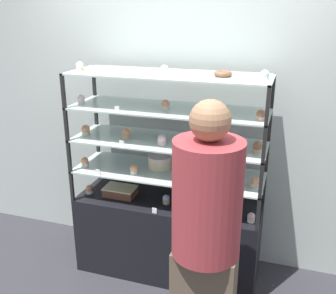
{
  "coord_description": "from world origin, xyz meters",
  "views": [
    {
      "loc": [
        0.87,
        -2.67,
        2.12
      ],
      "look_at": [
        0.0,
        0.0,
        1.11
      ],
      "focal_mm": 42.0,
      "sensor_mm": 36.0,
      "label": 1
    }
  ],
  "objects": [
    {
      "name": "donut_glazed",
      "position": [
        0.39,
        -0.0,
        1.69
      ],
      "size": [
        0.12,
        0.12,
        0.04
      ],
      "color": "brown",
      "rests_on": "display_riser_top"
    },
    {
      "name": "display_riser_upper",
      "position": [
        0.0,
        0.0,
        1.4
      ],
      "size": [
        1.47,
        0.49,
        0.25
      ],
      "color": "black",
      "rests_on": "display_riser_middle"
    },
    {
      "name": "cupcake_17",
      "position": [
        0.68,
        -0.06,
        1.7
      ],
      "size": [
        0.06,
        0.06,
        0.07
      ],
      "color": "beige",
      "rests_on": "display_riser_top"
    },
    {
      "name": "price_tag_2",
      "position": [
        -0.28,
        -0.23,
        1.19
      ],
      "size": [
        0.04,
        0.0,
        0.04
      ],
      "color": "white",
      "rests_on": "display_riser_middle"
    },
    {
      "name": "cupcake_12",
      "position": [
        -0.67,
        -0.08,
        1.45
      ],
      "size": [
        0.06,
        0.06,
        0.07
      ],
      "color": "beige",
      "rests_on": "display_riser_upper"
    },
    {
      "name": "cupcake_11",
      "position": [
        0.67,
        -0.05,
        1.2
      ],
      "size": [
        0.07,
        0.07,
        0.08
      ],
      "color": "#CCB28C",
      "rests_on": "display_riser_middle"
    },
    {
      "name": "cupcake_7",
      "position": [
        -0.66,
        -0.06,
        1.2
      ],
      "size": [
        0.07,
        0.07,
        0.08
      ],
      "color": "beige",
      "rests_on": "display_riser_middle"
    },
    {
      "name": "cupcake_6",
      "position": [
        0.67,
        -0.07,
        0.95
      ],
      "size": [
        0.06,
        0.06,
        0.08
      ],
      "color": "beige",
      "rests_on": "display_riser_lower"
    },
    {
      "name": "layer_cake_centerpiece",
      "position": [
        -0.09,
        0.06,
        0.96
      ],
      "size": [
        0.19,
        0.19,
        0.1
      ],
      "color": "beige",
      "rests_on": "display_riser_lower"
    },
    {
      "name": "cupcake_16",
      "position": [
        -0.01,
        -0.04,
        1.7
      ],
      "size": [
        0.06,
        0.06,
        0.07
      ],
      "color": "white",
      "rests_on": "display_riser_top"
    },
    {
      "name": "cupcake_1",
      "position": [
        0.0,
        -0.05,
        0.69
      ],
      "size": [
        0.06,
        0.06,
        0.07
      ],
      "color": "#CCB28C",
      "rests_on": "display_base"
    },
    {
      "name": "cupcake_8",
      "position": [
        -0.32,
        -0.04,
        1.2
      ],
      "size": [
        0.07,
        0.07,
        0.08
      ],
      "color": "#CCB28C",
      "rests_on": "display_riser_middle"
    },
    {
      "name": "price_tag_3",
      "position": [
        -0.31,
        -0.23,
        1.44
      ],
      "size": [
        0.04,
        0.0,
        0.04
      ],
      "color": "white",
      "rests_on": "display_riser_upper"
    },
    {
      "name": "price_tag_1",
      "position": [
        -0.49,
        -0.23,
        0.93
      ],
      "size": [
        0.04,
        0.0,
        0.04
      ],
      "color": "white",
      "rests_on": "display_riser_lower"
    },
    {
      "name": "ground_plane",
      "position": [
        0.0,
        0.0,
        0.0
      ],
      "size": [
        20.0,
        20.0,
        0.0
      ],
      "primitive_type": "plane",
      "color": "#2D2D33"
    },
    {
      "name": "cupcake_10",
      "position": [
        0.34,
        -0.09,
        1.2
      ],
      "size": [
        0.07,
        0.07,
        0.08
      ],
      "color": "beige",
      "rests_on": "display_riser_middle"
    },
    {
      "name": "price_tag_4",
      "position": [
        -0.48,
        -0.23,
        1.69
      ],
      "size": [
        0.04,
        0.0,
        0.04
      ],
      "color": "white",
      "rests_on": "display_riser_top"
    },
    {
      "name": "sheet_cake_frosted",
      "position": [
        -0.4,
        -0.03,
        0.69
      ],
      "size": [
        0.26,
        0.17,
        0.07
      ],
      "color": "brown",
      "rests_on": "display_base"
    },
    {
      "name": "cupcake_0",
      "position": [
        -0.66,
        -0.08,
        0.69
      ],
      "size": [
        0.06,
        0.06,
        0.07
      ],
      "color": "white",
      "rests_on": "display_base"
    },
    {
      "name": "cupcake_13",
      "position": [
        -0.01,
        -0.04,
        1.45
      ],
      "size": [
        0.06,
        0.06,
        0.07
      ],
      "color": "beige",
      "rests_on": "display_riser_upper"
    },
    {
      "name": "customer_figure",
      "position": [
        0.48,
        -0.76,
        0.9
      ],
      "size": [
        0.39,
        0.39,
        1.68
      ],
      "color": "brown",
      "rests_on": "ground_plane"
    },
    {
      "name": "cupcake_2",
      "position": [
        0.67,
        -0.13,
        0.69
      ],
      "size": [
        0.06,
        0.06,
        0.07
      ],
      "color": "white",
      "rests_on": "display_base"
    },
    {
      "name": "cupcake_15",
      "position": [
        -0.67,
        -0.07,
        1.7
      ],
      "size": [
        0.06,
        0.06,
        0.07
      ],
      "color": "#CCB28C",
      "rests_on": "display_riser_top"
    },
    {
      "name": "cupcake_3",
      "position": [
        -0.67,
        -0.1,
        0.95
      ],
      "size": [
        0.06,
        0.06,
        0.08
      ],
      "color": "white",
      "rests_on": "display_riser_lower"
    },
    {
      "name": "cupcake_9",
      "position": [
        -0.01,
        -0.11,
        1.2
      ],
      "size": [
        0.07,
        0.07,
        0.08
      ],
      "color": "beige",
      "rests_on": "display_riser_middle"
    },
    {
      "name": "price_tag_0",
      "position": [
        -0.03,
        -0.23,
        0.68
      ],
      "size": [
        0.04,
        0.0,
        0.04
      ],
      "color": "white",
      "rests_on": "display_base"
    },
    {
      "name": "back_wall",
      "position": [
        0.0,
        0.39,
        1.3
      ],
      "size": [
        8.0,
        0.05,
        2.6
      ],
      "color": "#A8B2AD",
      "rests_on": "ground_plane"
    },
    {
      "name": "display_base",
      "position": [
        0.0,
        0.0,
        0.33
      ],
      "size": [
        1.47,
        0.49,
        0.66
      ],
      "color": "black",
      "rests_on": "ground_plane"
    },
    {
      "name": "cupcake_14",
      "position": [
        0.68,
        -0.13,
        1.45
      ],
      "size": [
        0.06,
        0.06,
        0.07
      ],
      "color": "#CCB28C",
      "rests_on": "display_riser_upper"
    },
    {
      "name": "display_riser_top",
      "position": [
        0.0,
        0.0,
        1.66
      ],
      "size": [
        1.47,
        0.49,
        0.25
      ],
      "color": "black",
      "rests_on": "display_riser_upper"
    },
    {
      "name": "display_riser_lower",
      "position": [
        0.0,
        0.0,
        0.9
      ],
      "size": [
        1.47,
        0.49,
        0.25
      ],
      "color": "black",
      "rests_on": "display_base"
    },
    {
      "name": "display_riser_middle",
      "position": [
        0.0,
        0.0,
        1.15
      ],
      "size": [
        1.47,
        0.49,
        0.25
      ],
      "color": "black",
      "rests_on": "display_riser_lower"
    },
    {
      "name": "cupcake_4",
      "position": [
        -0.23,
        -0.12,
        0.95
      ],
      "size": [
        0.06,
        0.06,
        0.08
      ],
      "color": "beige",
      "rests_on": "display_riser_lower"
    },
    {
      "name": "cupcake_5",
      "position": [
        0.22,
        -0.11,
        0.95
      ],
      "size": [
        0.06,
        0.06,
        0.08
      ],
      "color": "white",
      "rests_on": "display_riser_lower"
    }
  ]
}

